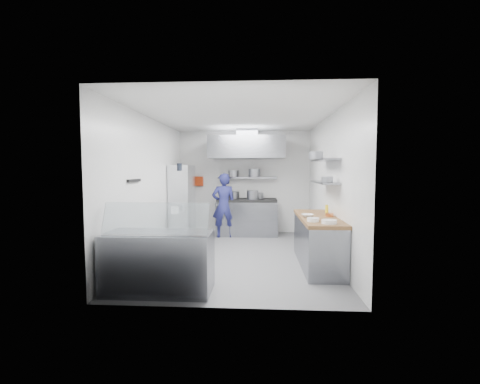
# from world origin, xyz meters

# --- Properties ---
(floor) EXTENTS (5.00, 5.00, 0.00)m
(floor) POSITION_xyz_m (0.00, 0.00, 0.00)
(floor) COLOR #515154
(floor) RESTS_ON ground
(ceiling) EXTENTS (5.00, 5.00, 0.00)m
(ceiling) POSITION_xyz_m (0.00, 0.00, 2.80)
(ceiling) COLOR silver
(ceiling) RESTS_ON wall_back
(wall_back) EXTENTS (3.60, 2.80, 0.02)m
(wall_back) POSITION_xyz_m (0.00, 2.50, 1.40)
(wall_back) COLOR white
(wall_back) RESTS_ON floor
(wall_front) EXTENTS (3.60, 2.80, 0.02)m
(wall_front) POSITION_xyz_m (0.00, -2.50, 1.40)
(wall_front) COLOR white
(wall_front) RESTS_ON floor
(wall_left) EXTENTS (2.80, 5.00, 0.02)m
(wall_left) POSITION_xyz_m (-1.80, 0.00, 1.40)
(wall_left) COLOR white
(wall_left) RESTS_ON floor
(wall_right) EXTENTS (2.80, 5.00, 0.02)m
(wall_right) POSITION_xyz_m (1.80, 0.00, 1.40)
(wall_right) COLOR white
(wall_right) RESTS_ON floor
(gas_range) EXTENTS (1.60, 0.80, 0.90)m
(gas_range) POSITION_xyz_m (0.10, 2.10, 0.45)
(gas_range) COLOR gray
(gas_range) RESTS_ON floor
(cooktop) EXTENTS (1.57, 0.78, 0.06)m
(cooktop) POSITION_xyz_m (0.10, 2.10, 0.93)
(cooktop) COLOR black
(cooktop) RESTS_ON gas_range
(stock_pot_left) EXTENTS (0.29, 0.29, 0.20)m
(stock_pot_left) POSITION_xyz_m (-0.26, 2.16, 1.06)
(stock_pot_left) COLOR slate
(stock_pot_left) RESTS_ON cooktop
(stock_pot_mid) EXTENTS (0.30, 0.30, 0.24)m
(stock_pot_mid) POSITION_xyz_m (0.25, 1.96, 1.08)
(stock_pot_mid) COLOR slate
(stock_pot_mid) RESTS_ON cooktop
(stock_pot_right) EXTENTS (0.27, 0.27, 0.16)m
(stock_pot_right) POSITION_xyz_m (0.40, 2.27, 1.04)
(stock_pot_right) COLOR slate
(stock_pot_right) RESTS_ON cooktop
(over_range_shelf) EXTENTS (1.60, 0.30, 0.04)m
(over_range_shelf) POSITION_xyz_m (0.10, 2.34, 1.52)
(over_range_shelf) COLOR gray
(over_range_shelf) RESTS_ON wall_back
(shelf_pot_a) EXTENTS (0.28, 0.28, 0.18)m
(shelf_pot_a) POSITION_xyz_m (-0.28, 2.30, 1.63)
(shelf_pot_a) COLOR slate
(shelf_pot_a) RESTS_ON over_range_shelf
(shelf_pot_b) EXTENTS (0.31, 0.31, 0.22)m
(shelf_pot_b) POSITION_xyz_m (0.29, 2.18, 1.65)
(shelf_pot_b) COLOR slate
(shelf_pot_b) RESTS_ON over_range_shelf
(extractor_hood) EXTENTS (1.90, 1.15, 0.55)m
(extractor_hood) POSITION_xyz_m (0.10, 1.93, 2.30)
(extractor_hood) COLOR gray
(extractor_hood) RESTS_ON wall_back
(hood_duct) EXTENTS (0.55, 0.55, 0.24)m
(hood_duct) POSITION_xyz_m (0.10, 2.15, 2.68)
(hood_duct) COLOR slate
(hood_duct) RESTS_ON extractor_hood
(red_firebox) EXTENTS (0.22, 0.10, 0.26)m
(red_firebox) POSITION_xyz_m (-1.25, 2.44, 1.42)
(red_firebox) COLOR #B02E0E
(red_firebox) RESTS_ON wall_back
(chef) EXTENTS (0.66, 0.50, 1.65)m
(chef) POSITION_xyz_m (-0.49, 1.74, 0.82)
(chef) COLOR navy
(chef) RESTS_ON floor
(wire_rack) EXTENTS (0.50, 0.90, 1.85)m
(wire_rack) POSITION_xyz_m (-1.53, 1.60, 0.93)
(wire_rack) COLOR silver
(wire_rack) RESTS_ON floor
(rack_bin_a) EXTENTS (0.14, 0.18, 0.16)m
(rack_bin_a) POSITION_xyz_m (-1.53, 0.89, 0.80)
(rack_bin_a) COLOR white
(rack_bin_a) RESTS_ON wire_rack
(rack_bin_b) EXTENTS (0.14, 0.17, 0.15)m
(rack_bin_b) POSITION_xyz_m (-1.53, 1.48, 1.30)
(rack_bin_b) COLOR yellow
(rack_bin_b) RESTS_ON wire_rack
(rack_jar) EXTENTS (0.12, 0.12, 0.18)m
(rack_jar) POSITION_xyz_m (-1.48, 1.15, 1.80)
(rack_jar) COLOR black
(rack_jar) RESTS_ON wire_rack
(knife_strip) EXTENTS (0.04, 0.55, 0.05)m
(knife_strip) POSITION_xyz_m (-1.78, -0.90, 1.55)
(knife_strip) COLOR black
(knife_strip) RESTS_ON wall_left
(prep_counter_base) EXTENTS (0.62, 2.00, 0.84)m
(prep_counter_base) POSITION_xyz_m (1.48, -0.60, 0.42)
(prep_counter_base) COLOR gray
(prep_counter_base) RESTS_ON floor
(prep_counter_top) EXTENTS (0.65, 2.04, 0.06)m
(prep_counter_top) POSITION_xyz_m (1.48, -0.60, 0.87)
(prep_counter_top) COLOR brown
(prep_counter_top) RESTS_ON prep_counter_base
(plate_stack_a) EXTENTS (0.23, 0.23, 0.06)m
(plate_stack_a) POSITION_xyz_m (1.51, -1.38, 0.93)
(plate_stack_a) COLOR white
(plate_stack_a) RESTS_ON prep_counter_top
(plate_stack_b) EXTENTS (0.20, 0.20, 0.06)m
(plate_stack_b) POSITION_xyz_m (1.30, -1.19, 0.93)
(plate_stack_b) COLOR white
(plate_stack_b) RESTS_ON prep_counter_top
(copper_pan) EXTENTS (0.14, 0.14, 0.06)m
(copper_pan) POSITION_xyz_m (1.69, -0.58, 0.93)
(copper_pan) COLOR #D06F3A
(copper_pan) RESTS_ON prep_counter_top
(squeeze_bottle) EXTENTS (0.06, 0.06, 0.18)m
(squeeze_bottle) POSITION_xyz_m (1.69, -0.34, 0.99)
(squeeze_bottle) COLOR yellow
(squeeze_bottle) RESTS_ON prep_counter_top
(mixing_bowl) EXTENTS (0.22, 0.22, 0.05)m
(mixing_bowl) POSITION_xyz_m (1.28, -0.69, 0.93)
(mixing_bowl) COLOR white
(mixing_bowl) RESTS_ON prep_counter_top
(wall_shelf_lower) EXTENTS (0.30, 1.30, 0.04)m
(wall_shelf_lower) POSITION_xyz_m (1.64, -0.30, 1.50)
(wall_shelf_lower) COLOR gray
(wall_shelf_lower) RESTS_ON wall_right
(wall_shelf_upper) EXTENTS (0.30, 1.30, 0.04)m
(wall_shelf_upper) POSITION_xyz_m (1.64, -0.30, 1.92)
(wall_shelf_upper) COLOR gray
(wall_shelf_upper) RESTS_ON wall_right
(shelf_pot_c) EXTENTS (0.20, 0.20, 0.10)m
(shelf_pot_c) POSITION_xyz_m (1.61, -0.72, 1.57)
(shelf_pot_c) COLOR slate
(shelf_pot_c) RESTS_ON wall_shelf_lower
(shelf_pot_d) EXTENTS (0.27, 0.27, 0.14)m
(shelf_pot_d) POSITION_xyz_m (1.49, -0.22, 2.01)
(shelf_pot_d) COLOR slate
(shelf_pot_d) RESTS_ON wall_shelf_upper
(display_case) EXTENTS (1.50, 0.70, 0.85)m
(display_case) POSITION_xyz_m (-1.00, -2.00, 0.42)
(display_case) COLOR gray
(display_case) RESTS_ON floor
(display_glass) EXTENTS (1.47, 0.19, 0.42)m
(display_glass) POSITION_xyz_m (-1.00, -2.12, 1.07)
(display_glass) COLOR silver
(display_glass) RESTS_ON display_case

